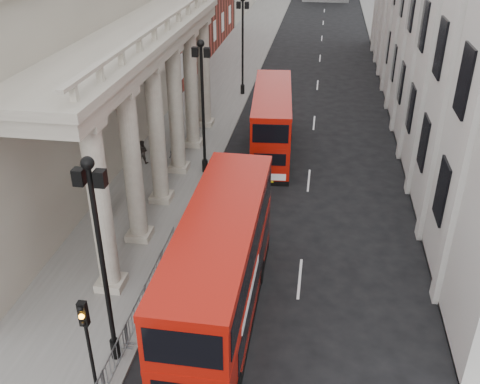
{
  "coord_description": "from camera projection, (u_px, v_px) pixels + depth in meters",
  "views": [
    {
      "loc": [
        6.3,
        -9.92,
        15.26
      ],
      "look_at": [
        2.86,
        12.24,
        3.08
      ],
      "focal_mm": 40.0,
      "sensor_mm": 36.0,
      "label": 1
    }
  ],
  "objects": [
    {
      "name": "sidewalk_west",
      "position": [
        202.0,
        116.0,
        43.17
      ],
      "size": [
        6.0,
        140.0,
        0.12
      ],
      "primitive_type": "cube",
      "color": "slate",
      "rests_on": "ground"
    },
    {
      "name": "sidewalk_east",
      "position": [
        412.0,
        127.0,
        40.94
      ],
      "size": [
        3.0,
        140.0,
        0.12
      ],
      "primitive_type": "cube",
      "color": "slate",
      "rests_on": "ground"
    },
    {
      "name": "kerb",
      "position": [
        238.0,
        118.0,
        42.77
      ],
      "size": [
        0.2,
        140.0,
        0.14
      ],
      "primitive_type": "cube",
      "color": "slate",
      "rests_on": "ground"
    },
    {
      "name": "portico_building",
      "position": [
        28.0,
        84.0,
        30.93
      ],
      "size": [
        9.0,
        28.0,
        12.0
      ],
      "primitive_type": "cube",
      "color": "gray",
      "rests_on": "ground"
    },
    {
      "name": "lamp_post_south",
      "position": [
        101.0,
        252.0,
        17.96
      ],
      "size": [
        1.05,
        0.44,
        8.32
      ],
      "color": "black",
      "rests_on": "sidewalk_west"
    },
    {
      "name": "lamp_post_mid",
      "position": [
        203.0,
        99.0,
        31.85
      ],
      "size": [
        1.05,
        0.44,
        8.32
      ],
      "color": "black",
      "rests_on": "sidewalk_west"
    },
    {
      "name": "lamp_post_north",
      "position": [
        243.0,
        39.0,
        45.74
      ],
      "size": [
        1.05,
        0.44,
        8.32
      ],
      "color": "black",
      "rests_on": "sidewalk_west"
    },
    {
      "name": "traffic_light",
      "position": [
        87.0,
        335.0,
        17.05
      ],
      "size": [
        0.28,
        0.33,
        4.3
      ],
      "color": "black",
      "rests_on": "sidewalk_west"
    },
    {
      "name": "crowd_barriers",
      "position": [
        103.0,
        383.0,
        18.41
      ],
      "size": [
        0.5,
        18.75,
        1.1
      ],
      "color": "gray",
      "rests_on": "sidewalk_west"
    },
    {
      "name": "bus_near",
      "position": [
        220.0,
        268.0,
        21.02
      ],
      "size": [
        2.83,
        11.47,
        4.95
      ],
      "rotation": [
        0.0,
        0.0,
        -0.0
      ],
      "color": "#A41007",
      "rests_on": "ground"
    },
    {
      "name": "bus_far",
      "position": [
        272.0,
        121.0,
        35.96
      ],
      "size": [
        3.25,
        10.29,
        4.37
      ],
      "rotation": [
        0.0,
        0.0,
        0.08
      ],
      "color": "#A41007",
      "rests_on": "ground"
    },
    {
      "name": "pedestrian_a",
      "position": [
        106.0,
        208.0,
        28.36
      ],
      "size": [
        0.64,
        0.43,
        1.71
      ],
      "primitive_type": "imported",
      "rotation": [
        0.0,
        0.0,
        -0.03
      ],
      "color": "black",
      "rests_on": "sidewalk_west"
    },
    {
      "name": "pedestrian_b",
      "position": [
        142.0,
        152.0,
        34.92
      ],
      "size": [
        0.82,
        0.67,
        1.57
      ],
      "primitive_type": "imported",
      "rotation": [
        0.0,
        0.0,
        3.05
      ],
      "color": "#282420",
      "rests_on": "sidewalk_west"
    },
    {
      "name": "pedestrian_c",
      "position": [
        175.0,
        155.0,
        34.31
      ],
      "size": [
        0.99,
        0.92,
        1.71
      ],
      "primitive_type": "imported",
      "rotation": [
        0.0,
        0.0,
        5.68
      ],
      "color": "black",
      "rests_on": "sidewalk_west"
    }
  ]
}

